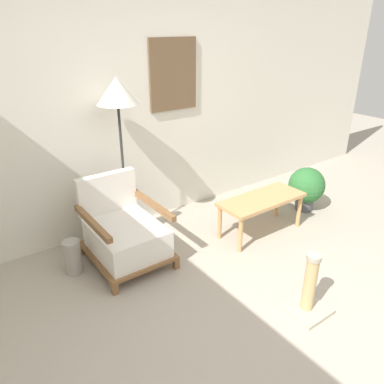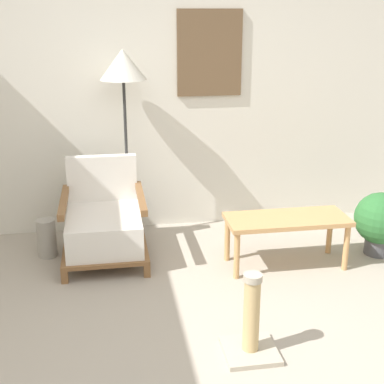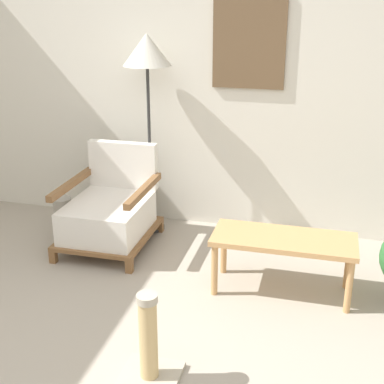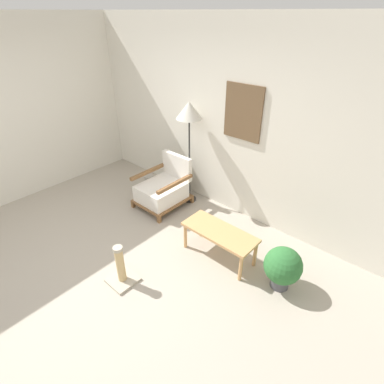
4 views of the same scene
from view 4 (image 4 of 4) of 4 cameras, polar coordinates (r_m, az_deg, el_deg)
name	(u,v)px [view 4 (image 4 of 4)]	position (r m, az deg, el deg)	size (l,w,h in m)	color
ground_plane	(89,275)	(3.88, -19.03, -14.70)	(14.00, 14.00, 0.00)	#A89E8E
wall_back	(213,119)	(4.45, 4.08, 13.76)	(8.00, 0.09, 2.70)	silver
wall_left	(16,114)	(5.38, -30.55, 12.70)	(0.06, 8.00, 2.70)	silver
armchair	(164,189)	(4.73, -5.45, 0.62)	(0.65, 0.78, 0.76)	brown
floor_lamp	(189,115)	(4.38, -0.54, 14.50)	(0.38, 0.38, 1.61)	#2D2D2D
coffee_table	(219,234)	(3.70, 5.26, -8.04)	(0.94, 0.39, 0.40)	tan
vase	(149,184)	(5.15, -8.16, 1.53)	(0.15, 0.15, 0.31)	#9E998E
potted_plant	(283,267)	(3.51, 16.90, -13.46)	(0.42, 0.42, 0.52)	#4C4C51
scratching_post	(121,270)	(3.59, -13.33, -14.25)	(0.31, 0.31, 0.51)	#B2A893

